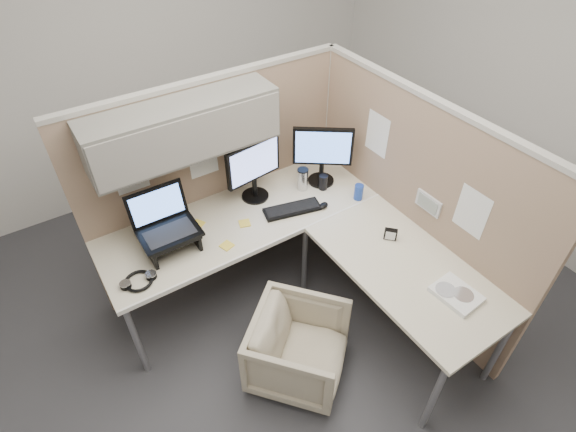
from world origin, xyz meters
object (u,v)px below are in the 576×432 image
office_chair (299,346)px  keyboard (292,209)px  desk (301,243)px  monitor_left (254,166)px

office_chair → keyboard: 0.94m
desk → office_chair: bearing=-125.1°
monitor_left → keyboard: (0.14, -0.28, -0.26)m
monitor_left → keyboard: monitor_left is taller
office_chair → keyboard: (0.42, 0.72, 0.45)m
office_chair → keyboard: bearing=19.1°
monitor_left → keyboard: size_ratio=1.14×
desk → keyboard: size_ratio=4.90×
office_chair → monitor_left: bearing=34.0°
desk → keyboard: (0.11, 0.27, 0.05)m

